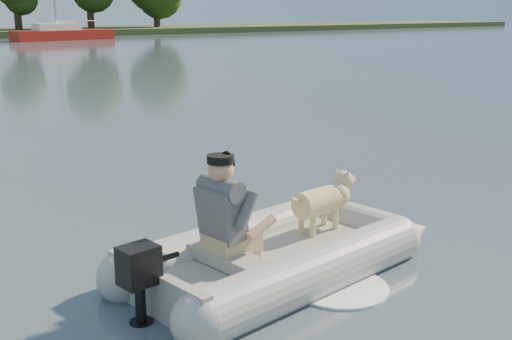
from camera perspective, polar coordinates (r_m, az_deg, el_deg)
water at (r=7.25m, az=6.22°, el=-8.33°), size 160.00×160.00×0.00m
dinghy at (r=6.87m, az=2.15°, el=-3.85°), size 5.51×4.29×1.48m
man at (r=6.36m, az=-2.95°, el=-3.52°), size 0.88×0.79×1.16m
dog at (r=7.42m, az=5.61°, el=-3.20°), size 1.05×0.52×0.67m
outboard_motor at (r=5.93m, az=-10.29°, el=-10.31°), size 0.49×0.38×0.85m
sailboat at (r=58.07m, az=-16.86°, el=11.49°), size 8.59×3.43×11.50m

